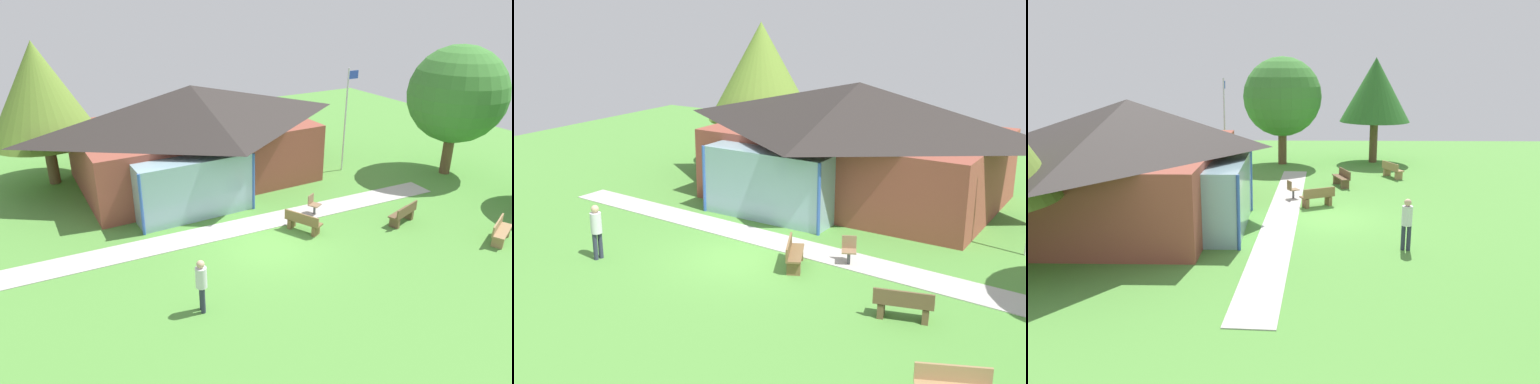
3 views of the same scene
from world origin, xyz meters
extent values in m
plane|color=#54933D|center=(0.00, 0.00, 0.00)|extent=(44.00, 44.00, 0.00)
cube|color=brown|center=(0.20, 7.71, 1.41)|extent=(10.82, 7.00, 2.81)
pyramid|color=#2D2826|center=(0.20, 7.71, 3.73)|extent=(11.82, 8.00, 1.83)
cube|color=#8CB2BF|center=(-1.42, 3.62, 1.27)|extent=(4.87, 1.20, 2.53)
cylinder|color=#3359B2|center=(-3.85, 3.02, 1.27)|extent=(0.12, 0.12, 2.53)
cylinder|color=#3359B2|center=(1.01, 3.02, 1.27)|extent=(0.12, 0.12, 2.53)
cube|color=#BCB7B2|center=(0.00, 1.71, 0.01)|extent=(18.54, 2.34, 0.03)
cube|color=#9E7A51|center=(7.74, -3.91, 0.66)|extent=(1.40, 0.66, 0.36)
cube|color=brown|center=(5.65, -1.11, 0.45)|extent=(1.56, 0.83, 0.06)
cube|color=brown|center=(5.12, -1.26, 0.20)|extent=(0.26, 0.43, 0.39)
cube|color=brown|center=(6.18, -0.96, 0.20)|extent=(0.26, 0.43, 0.39)
cube|color=brown|center=(5.71, -1.29, 0.66)|extent=(1.46, 0.47, 0.36)
cube|color=brown|center=(1.73, 0.24, 0.45)|extent=(1.04, 1.54, 0.06)
cube|color=brown|center=(1.50, 0.73, 0.20)|extent=(0.43, 0.32, 0.39)
cube|color=brown|center=(1.97, -0.26, 0.20)|extent=(0.43, 0.32, 0.39)
cube|color=brown|center=(1.56, 0.16, 0.66)|extent=(0.70, 1.38, 0.36)
cube|color=#8C6B4C|center=(3.00, 1.27, 0.44)|extent=(0.59, 0.59, 0.04)
cube|color=#8C6B4C|center=(2.91, 1.45, 0.66)|extent=(0.41, 0.23, 0.40)
cylinder|color=#4C4C51|center=(3.00, 1.27, 0.21)|extent=(0.10, 0.10, 0.42)
cylinder|color=#4C4C51|center=(3.00, 1.27, 0.01)|extent=(0.36, 0.36, 0.02)
cylinder|color=#2D3347|center=(-3.75, -2.55, 0.42)|extent=(0.14, 0.14, 0.85)
cylinder|color=#2D3347|center=(-3.71, -2.37, 0.42)|extent=(0.14, 0.14, 0.85)
cylinder|color=silver|center=(-3.73, -2.46, 1.18)|extent=(0.34, 0.34, 0.65)
sphere|color=#D8AD8C|center=(-3.73, -2.46, 1.62)|extent=(0.24, 0.24, 0.24)
cylinder|color=brown|center=(-6.11, 10.40, 1.10)|extent=(0.53, 0.53, 2.19)
cone|color=olive|center=(-6.11, 10.40, 4.47)|extent=(5.06, 5.06, 4.55)
camera|label=1|loc=(-7.97, -13.35, 8.91)|focal=33.26mm
camera|label=2|loc=(10.59, -15.08, 7.67)|focal=44.79mm
camera|label=3|loc=(-20.25, 1.15, 5.94)|focal=36.98mm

